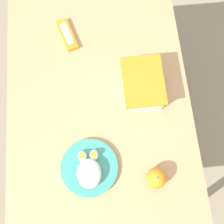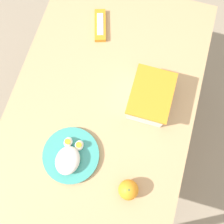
# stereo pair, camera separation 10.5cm
# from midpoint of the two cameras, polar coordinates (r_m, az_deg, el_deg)

# --- Properties ---
(ground_plane) EXTENTS (10.00, 10.00, 0.00)m
(ground_plane) POSITION_cam_midpoint_polar(r_m,az_deg,el_deg) (1.78, 0.24, -5.81)
(ground_plane) COLOR gray
(table) EXTENTS (1.23, 0.76, 0.71)m
(table) POSITION_cam_midpoint_polar(r_m,az_deg,el_deg) (1.16, 0.37, -0.51)
(table) COLOR tan
(table) RESTS_ON ground_plane
(food_container) EXTENTS (0.21, 0.16, 0.10)m
(food_container) POSITION_cam_midpoint_polar(r_m,az_deg,el_deg) (1.07, 11.05, 2.62)
(food_container) COLOR white
(food_container) RESTS_ON table
(orange_fruit) EXTENTS (0.08, 0.08, 0.08)m
(orange_fruit) POSITION_cam_midpoint_polar(r_m,az_deg,el_deg) (1.01, 6.65, -17.03)
(orange_fruit) COLOR orange
(orange_fruit) RESTS_ON table
(rice_plate) EXTENTS (0.22, 0.22, 0.07)m
(rice_plate) POSITION_cam_midpoint_polar(r_m,az_deg,el_deg) (1.03, -6.26, -10.11)
(rice_plate) COLOR teal
(rice_plate) RESTS_ON table
(candy_bar) EXTENTS (0.17, 0.09, 0.02)m
(candy_bar) POSITION_cam_midpoint_polar(r_m,az_deg,el_deg) (1.23, -0.08, 17.99)
(candy_bar) COLOR orange
(candy_bar) RESTS_ON table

